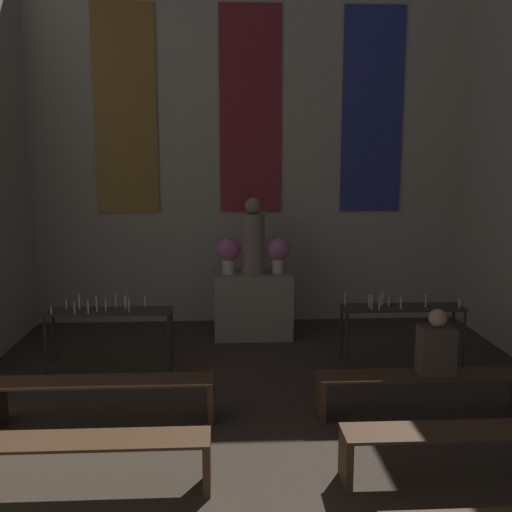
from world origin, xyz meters
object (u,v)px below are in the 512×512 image
(pew_third_left, at_px, (73,453))
(pew_back_right, at_px, (423,384))
(flower_vase_right, at_px, (278,251))
(pew_back_left, at_px, (105,391))
(statue, at_px, (253,239))
(altar, at_px, (253,305))
(flower_vase_left, at_px, (228,252))
(person_seated, at_px, (436,346))
(candle_rack_right, at_px, (402,313))
(pew_third_right, at_px, (473,442))
(candle_rack_left, at_px, (109,317))

(pew_third_left, bearing_deg, pew_back_right, 20.75)
(flower_vase_right, xyz_separation_m, pew_back_left, (-2.00, -2.77, -0.97))
(statue, xyz_separation_m, pew_third_left, (-1.63, -4.01, -1.15))
(altar, relative_size, pew_back_left, 0.53)
(statue, xyz_separation_m, flower_vase_left, (-0.37, 0.00, -0.18))
(pew_back_left, xyz_separation_m, person_seated, (3.38, -0.00, 0.41))
(pew_back_right, relative_size, person_seated, 3.18)
(candle_rack_right, relative_size, pew_back_right, 0.72)
(pew_third_left, distance_m, pew_back_left, 1.23)
(pew_third_right, bearing_deg, flower_vase_left, 116.47)
(candle_rack_left, distance_m, candle_rack_right, 3.76)
(altar, bearing_deg, flower_vase_right, 0.00)
(statue, height_order, person_seated, statue)
(pew_back_left, bearing_deg, statue, 59.57)
(candle_rack_right, distance_m, person_seated, 1.55)
(flower_vase_right, bearing_deg, pew_back_left, -125.74)
(altar, xyz_separation_m, statue, (0.00, 0.00, 1.00))
(statue, height_order, candle_rack_right, statue)
(candle_rack_right, relative_size, person_seated, 2.29)
(altar, bearing_deg, pew_third_left, -112.12)
(flower_vase_left, distance_m, pew_back_left, 3.20)
(flower_vase_right, bearing_deg, statue, 180.00)
(pew_third_right, bearing_deg, candle_rack_left, 141.62)
(flower_vase_right, relative_size, candle_rack_left, 0.34)
(pew_third_left, xyz_separation_m, pew_third_right, (3.26, 0.00, 0.00))
(flower_vase_right, distance_m, pew_third_right, 4.31)
(statue, relative_size, candle_rack_left, 0.71)
(candle_rack_left, xyz_separation_m, person_seated, (3.64, -1.55, 0.07))
(statue, bearing_deg, pew_back_right, -59.57)
(altar, bearing_deg, flower_vase_left, 180.00)
(pew_back_right, bearing_deg, pew_third_right, -90.00)
(pew_back_right, bearing_deg, flower_vase_left, 125.74)
(flower_vase_right, relative_size, pew_third_right, 0.25)
(altar, bearing_deg, statue, 0.00)
(candle_rack_right, height_order, pew_back_right, candle_rack_right)
(flower_vase_left, distance_m, pew_third_right, 4.58)
(person_seated, bearing_deg, candle_rack_right, 85.50)
(flower_vase_left, bearing_deg, pew_third_right, -63.53)
(person_seated, bearing_deg, flower_vase_left, 127.37)
(candle_rack_right, bearing_deg, pew_back_right, -98.98)
(flower_vase_right, bearing_deg, pew_back_right, -65.52)
(pew_third_right, bearing_deg, person_seated, 84.32)
(candle_rack_left, height_order, person_seated, person_seated)
(altar, height_order, pew_back_right, altar)
(altar, xyz_separation_m, pew_third_left, (-1.63, -4.01, -0.16))
(candle_rack_left, bearing_deg, pew_back_right, -23.77)
(altar, bearing_deg, candle_rack_left, -146.94)
(statue, relative_size, pew_third_left, 0.51)
(pew_third_right, bearing_deg, candle_rack_right, 84.98)
(statue, distance_m, flower_vase_left, 0.41)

